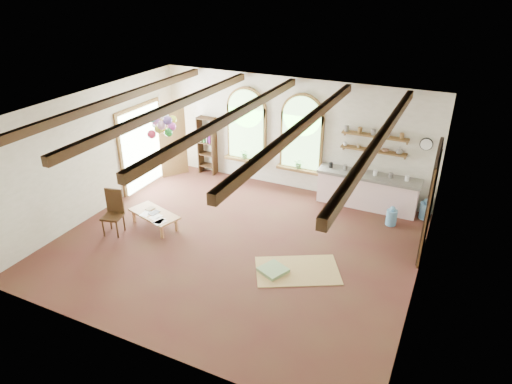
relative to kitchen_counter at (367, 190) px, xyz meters
The scene contains 27 objects.
floor 3.97m from the kitchen_counter, 125.71° to the right, with size 8.00×8.00×0.00m, color #4D2E1F.
ceiling_beams 4.73m from the kitchen_counter, 125.71° to the right, with size 6.20×6.80×0.18m, color #382711, non-canonical shape.
window_left 3.88m from the kitchen_counter, behind, with size 1.30×0.28×2.20m.
window_right 2.32m from the kitchen_counter, behind, with size 1.30×0.28×2.20m.
left_doorway 6.44m from the kitchen_counter, 167.37° to the right, with size 0.10×1.90×2.50m, color brown.
right_doorway 2.45m from the kitchen_counter, 45.86° to the right, with size 0.10×1.30×2.40m, color black.
kitchen_counter is the anchor object (origin of this frame).
wall_shelf_lower 1.09m from the kitchen_counter, 90.00° to the left, with size 1.70×0.24×0.04m, color brown.
wall_shelf_upper 1.49m from the kitchen_counter, 90.00° to the left, with size 1.70×0.24×0.04m, color brown.
wall_clock 1.91m from the kitchen_counter, 11.31° to the left, with size 0.32×0.32×0.04m, color black.
bookshelf 5.02m from the kitchen_counter, behind, with size 0.53×0.32×1.80m.
coffee_table 5.59m from the kitchen_counter, 143.64° to the right, with size 1.45×0.97×0.38m.
side_chair 6.55m from the kitchen_counter, 142.55° to the right, with size 0.53×0.53×1.11m.
floor_mat 3.62m from the kitchen_counter, 100.10° to the right, with size 1.76×1.09×0.02m, color tan.
floor_cushion 3.97m from the kitchen_counter, 105.90° to the right, with size 0.51×0.51×0.09m, color gray.
water_jug_a 1.09m from the kitchen_counter, 41.19° to the right, with size 0.27×0.27×0.51m.
water_jug_b 1.54m from the kitchen_counter, ahead, with size 0.29×0.29×0.56m.
balloon_cluster 5.60m from the kitchen_counter, 152.95° to the right, with size 0.77×0.77×1.14m.
table_book 5.75m from the kitchen_counter, 146.56° to the right, with size 0.17×0.24×0.02m, color olive.
tablet 5.58m from the kitchen_counter, 143.64° to the right, with size 0.19×0.27×0.01m, color black.
potted_plant_left 3.72m from the kitchen_counter, behind, with size 0.27×0.23×0.30m, color #598C4C.
potted_plant_right 2.04m from the kitchen_counter, behind, with size 0.27×0.23×0.30m, color #598C4C.
shelf_cup_a 1.38m from the kitchen_counter, 166.50° to the left, with size 0.12×0.10×0.10m, color white.
shelf_cup_b 1.22m from the kitchen_counter, 155.77° to the left, with size 0.10×0.10×0.09m, color beige.
shelf_bowl_a 1.14m from the kitchen_counter, 105.52° to the left, with size 0.22×0.22×0.05m, color beige.
shelf_bowl_b 1.18m from the kitchen_counter, 30.96° to the left, with size 0.20×0.20×0.06m, color #8C664C.
shelf_vase 1.37m from the kitchen_counter, 15.48° to the left, with size 0.18×0.18×0.19m, color slate.
Camera 1 is at (4.29, -7.91, 5.84)m, focal length 32.00 mm.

